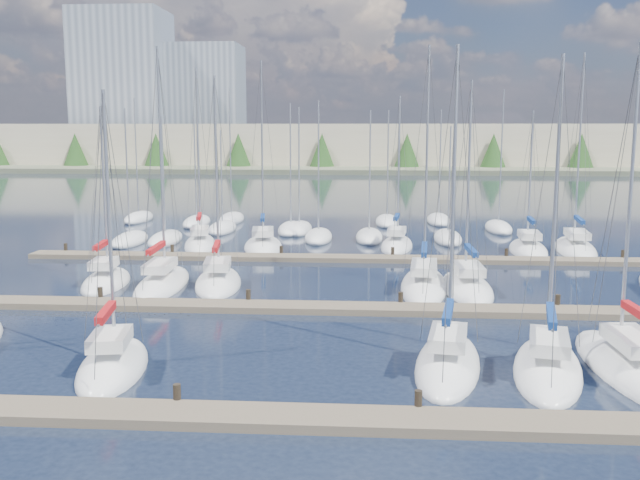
# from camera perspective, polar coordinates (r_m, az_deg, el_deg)

# --- Properties ---
(ground) EXTENTS (400.00, 400.00, 0.00)m
(ground) POSITION_cam_1_polar(r_m,az_deg,el_deg) (79.93, 2.33, 2.33)
(ground) COLOR #1B2436
(ground) RESTS_ON ground
(dock_near) EXTENTS (44.00, 1.93, 1.10)m
(dock_near) POSITION_cam_1_polar(r_m,az_deg,el_deg) (23.36, -2.14, -14.06)
(dock_near) COLOR #6B5E4C
(dock_near) RESTS_ON ground
(dock_mid) EXTENTS (44.00, 1.93, 1.10)m
(dock_mid) POSITION_cam_1_polar(r_m,az_deg,el_deg) (36.60, 0.22, -5.46)
(dock_mid) COLOR #6B5E4C
(dock_mid) RESTS_ON ground
(dock_far) EXTENTS (44.00, 1.93, 1.10)m
(dock_far) POSITION_cam_1_polar(r_m,az_deg,el_deg) (50.26, 1.29, -1.47)
(dock_far) COLOR #6B5E4C
(dock_far) RESTS_ON ground
(sailboat_e) EXTENTS (4.16, 8.29, 12.71)m
(sailboat_e) POSITION_cam_1_polar(r_m,az_deg,el_deg) (29.04, 17.74, -9.74)
(sailboat_e) COLOR white
(sailboat_e) RESTS_ON ground
(sailboat_o) EXTENTS (4.03, 8.41, 15.05)m
(sailboat_o) POSITION_cam_1_polar(r_m,az_deg,el_deg) (55.50, -4.57, -0.46)
(sailboat_o) COLOR white
(sailboat_o) RESTS_ON ground
(sailboat_p) EXTENTS (3.18, 7.42, 12.42)m
(sailboat_p) POSITION_cam_1_polar(r_m,az_deg,el_deg) (55.93, 6.17, -0.41)
(sailboat_p) COLOR white
(sailboat_p) RESTS_ON ground
(sailboat_q) EXTENTS (3.29, 7.84, 11.26)m
(sailboat_q) POSITION_cam_1_polar(r_m,az_deg,el_deg) (55.97, 16.31, -0.74)
(sailboat_q) COLOR white
(sailboat_q) RESTS_ON ground
(sailboat_r) EXTENTS (4.01, 9.93, 15.53)m
(sailboat_r) POSITION_cam_1_polar(r_m,az_deg,el_deg) (57.60, 19.75, -0.62)
(sailboat_r) COLOR white
(sailboat_r) RESTS_ON ground
(sailboat_n) EXTENTS (3.96, 8.36, 14.49)m
(sailboat_n) POSITION_cam_1_polar(r_m,az_deg,el_deg) (56.85, -9.55, -0.32)
(sailboat_n) COLOR white
(sailboat_n) RESTS_ON ground
(sailboat_h) EXTENTS (3.22, 6.74, 11.27)m
(sailboat_h) POSITION_cam_1_polar(r_m,az_deg,el_deg) (44.48, -16.74, -3.21)
(sailboat_h) COLOR white
(sailboat_h) RESTS_ON ground
(sailboat_i) EXTENTS (3.00, 9.12, 14.61)m
(sailboat_i) POSITION_cam_1_polar(r_m,az_deg,el_deg) (43.07, -12.50, -3.42)
(sailboat_i) COLOR white
(sailboat_i) RESTS_ON ground
(sailboat_l) EXTENTS (2.89, 8.39, 12.66)m
(sailboat_l) POSITION_cam_1_polar(r_m,az_deg,el_deg) (42.00, 11.67, -3.72)
(sailboat_l) COLOR white
(sailboat_l) RESTS_ON ground
(sailboat_c) EXTENTS (3.56, 6.99, 11.45)m
(sailboat_c) POSITION_cam_1_polar(r_m,az_deg,el_deg) (29.10, -16.23, -9.62)
(sailboat_c) COLOR white
(sailboat_c) RESTS_ON ground
(sailboat_k) EXTENTS (3.47, 9.97, 14.65)m
(sailboat_k) POSITION_cam_1_polar(r_m,az_deg,el_deg) (42.07, 8.30, -3.60)
(sailboat_k) COLOR white
(sailboat_k) RESTS_ON ground
(sailboat_j) EXTENTS (3.79, 7.99, 13.01)m
(sailboat_j) POSITION_cam_1_polar(r_m,az_deg,el_deg) (42.87, -8.14, -3.36)
(sailboat_j) COLOR white
(sailboat_j) RESTS_ON ground
(sailboat_d) EXTENTS (3.70, 8.26, 13.12)m
(sailboat_d) POSITION_cam_1_polar(r_m,az_deg,el_deg) (28.67, 10.18, -9.68)
(sailboat_d) COLOR white
(sailboat_d) RESTS_ON ground
(sailboat_f) EXTENTS (2.91, 9.41, 13.25)m
(sailboat_f) POSITION_cam_1_polar(r_m,az_deg,el_deg) (30.31, 23.33, -9.27)
(sailboat_f) COLOR white
(sailboat_f) RESTS_ON ground
(distant_boats) EXTENTS (36.93, 20.75, 13.30)m
(distant_boats) POSITION_cam_1_polar(r_m,az_deg,el_deg) (64.10, -1.99, 0.93)
(distant_boats) COLOR #9EA0A5
(distant_boats) RESTS_ON ground
(shoreline) EXTENTS (400.00, 60.00, 38.00)m
(shoreline) POSITION_cam_1_polar(r_m,az_deg,el_deg) (169.85, -1.25, 8.40)
(shoreline) COLOR #666B51
(shoreline) RESTS_ON ground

